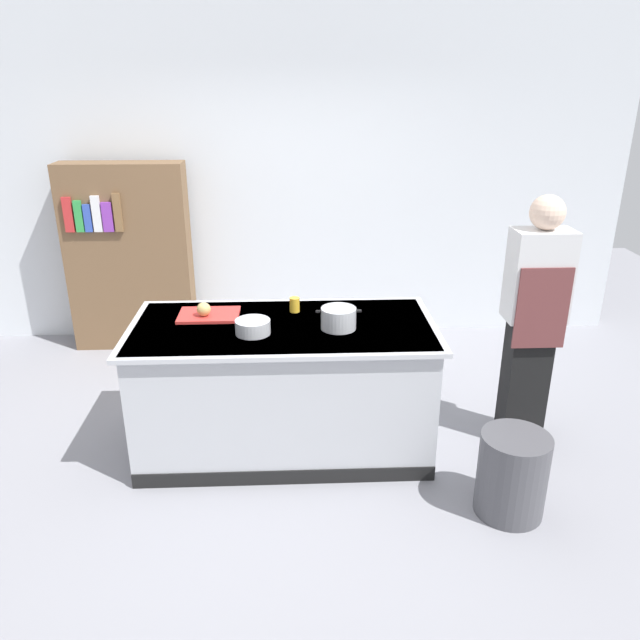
% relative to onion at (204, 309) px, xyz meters
% --- Properties ---
extents(ground_plane, '(10.00, 10.00, 0.00)m').
position_rel_onion_xyz_m(ground_plane, '(0.52, -0.13, -0.97)').
color(ground_plane, gray).
extents(back_wall, '(6.40, 0.12, 3.00)m').
position_rel_onion_xyz_m(back_wall, '(0.52, 1.97, 0.53)').
color(back_wall, silver).
rests_on(back_wall, ground_plane).
extents(counter_island, '(1.98, 0.98, 0.90)m').
position_rel_onion_xyz_m(counter_island, '(0.52, -0.13, -0.50)').
color(counter_island, '#B7BABF').
rests_on(counter_island, ground_plane).
extents(cutting_board, '(0.40, 0.28, 0.02)m').
position_rel_onion_xyz_m(cutting_board, '(0.03, 0.04, -0.06)').
color(cutting_board, red).
rests_on(cutting_board, counter_island).
extents(onion, '(0.09, 0.09, 0.09)m').
position_rel_onion_xyz_m(onion, '(0.00, 0.00, 0.00)').
color(onion, tan).
rests_on(onion, cutting_board).
extents(stock_pot, '(0.29, 0.22, 0.14)m').
position_rel_onion_xyz_m(stock_pot, '(0.87, -0.20, 0.00)').
color(stock_pot, '#B7BABF').
rests_on(stock_pot, counter_island).
extents(mixing_bowl, '(0.22, 0.22, 0.09)m').
position_rel_onion_xyz_m(mixing_bowl, '(0.34, -0.26, -0.02)').
color(mixing_bowl, '#B7BABF').
rests_on(mixing_bowl, counter_island).
extents(juice_cup, '(0.07, 0.07, 0.10)m').
position_rel_onion_xyz_m(juice_cup, '(0.60, 0.10, -0.02)').
color(juice_cup, yellow).
rests_on(juice_cup, counter_island).
extents(trash_bin, '(0.40, 0.40, 0.51)m').
position_rel_onion_xyz_m(trash_bin, '(1.84, -0.90, -0.71)').
color(trash_bin, '#4C4C51').
rests_on(trash_bin, ground_plane).
extents(person_chef, '(0.38, 0.25, 1.72)m').
position_rel_onion_xyz_m(person_chef, '(2.17, -0.11, -0.05)').
color(person_chef, black).
rests_on(person_chef, ground_plane).
extents(bookshelf, '(1.10, 0.31, 1.70)m').
position_rel_onion_xyz_m(bookshelf, '(-0.90, 1.67, -0.11)').
color(bookshelf, brown).
rests_on(bookshelf, ground_plane).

